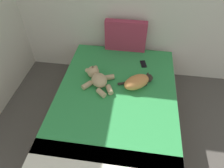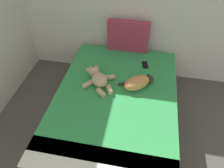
{
  "view_description": "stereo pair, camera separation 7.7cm",
  "coord_description": "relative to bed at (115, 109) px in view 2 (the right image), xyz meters",
  "views": [
    {
      "loc": [
        1.79,
        1.67,
        2.3
      ],
      "look_at": [
        1.54,
        3.42,
        0.6
      ],
      "focal_mm": 33.43,
      "sensor_mm": 36.0,
      "label": 1
    },
    {
      "loc": [
        1.86,
        1.68,
        2.3
      ],
      "look_at": [
        1.54,
        3.42,
        0.6
      ],
      "focal_mm": 33.43,
      "sensor_mm": 36.0,
      "label": 2
    }
  ],
  "objects": [
    {
      "name": "patterned_cushion",
      "position": [
        0.01,
        0.95,
        0.48
      ],
      "size": [
        0.59,
        0.1,
        0.45
      ],
      "color": "#A5334C",
      "rests_on": "bed"
    },
    {
      "name": "bed",
      "position": [
        0.0,
        0.0,
        0.0
      ],
      "size": [
        1.47,
        2.03,
        0.51
      ],
      "color": "olive",
      "rests_on": "ground_plane"
    },
    {
      "name": "wall_back",
      "position": [
        0.3,
        1.11,
        0.96
      ],
      "size": [
        3.91,
        0.06,
        2.41
      ],
      "primitive_type": "cube",
      "color": "silver",
      "rests_on": "ground_plane"
    },
    {
      "name": "cat",
      "position": [
        0.24,
        0.18,
        0.33
      ],
      "size": [
        0.43,
        0.36,
        0.15
      ],
      "color": "#D18447",
      "rests_on": "bed"
    },
    {
      "name": "teddy_bear",
      "position": [
        -0.25,
        0.18,
        0.33
      ],
      "size": [
        0.41,
        0.48,
        0.16
      ],
      "color": "tan",
      "rests_on": "bed"
    },
    {
      "name": "cell_phone",
      "position": [
        0.3,
        0.62,
        0.26
      ],
      "size": [
        0.1,
        0.16,
        0.01
      ],
      "color": "black",
      "rests_on": "bed"
    }
  ]
}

